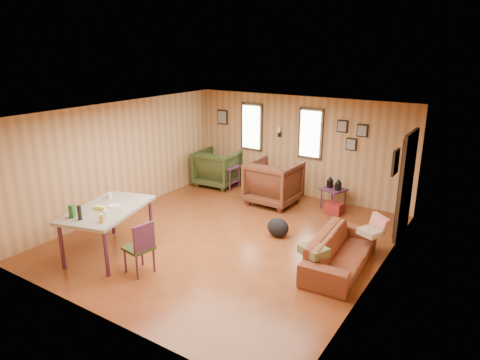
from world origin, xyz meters
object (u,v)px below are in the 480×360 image
object	(u,v)px
recliner_green	(218,166)
end_table	(227,173)
sofa	(341,246)
recliner_brown	(274,181)
dining_table	(107,212)
side_table	(334,188)

from	to	relation	value
recliner_green	end_table	world-z (taller)	recliner_green
sofa	end_table	distance (m)	4.61
recliner_brown	dining_table	distance (m)	3.96
end_table	dining_table	distance (m)	4.17
sofa	dining_table	xyz separation A→B (m)	(-3.59, -1.71, 0.39)
end_table	side_table	size ratio (longest dim) A/B	0.96
recliner_green	side_table	bearing A→B (deg)	174.90
recliner_brown	side_table	bearing A→B (deg)	-161.67
recliner_brown	recliner_green	size ratio (longest dim) A/B	1.08
sofa	recliner_brown	xyz separation A→B (m)	(-2.37, 2.05, 0.17)
sofa	recliner_green	world-z (taller)	recliner_green
recliner_brown	recliner_green	bearing A→B (deg)	-10.89
sofa	recliner_green	size ratio (longest dim) A/B	1.92
recliner_green	end_table	bearing A→B (deg)	170.61
recliner_brown	end_table	world-z (taller)	recliner_brown
sofa	side_table	xyz separation A→B (m)	(-1.07, 2.45, 0.12)
side_table	dining_table	bearing A→B (deg)	-121.15
recliner_green	dining_table	distance (m)	4.22
sofa	end_table	bearing A→B (deg)	54.73
sofa	dining_table	size ratio (longest dim) A/B	1.05
recliner_brown	dining_table	xyz separation A→B (m)	(-1.22, -3.76, 0.22)
end_table	recliner_green	bearing A→B (deg)	175.78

